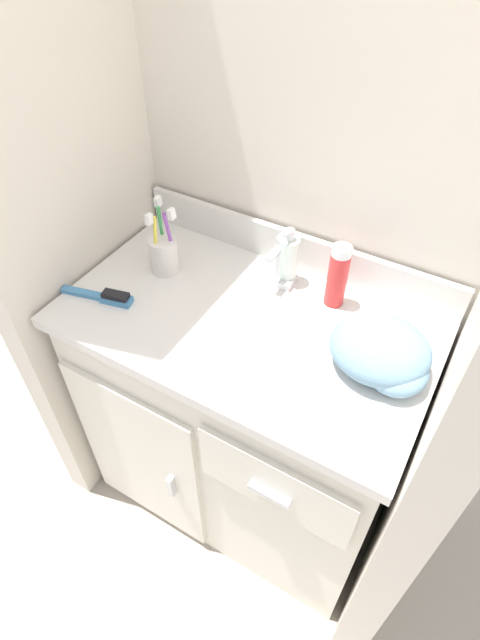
{
  "coord_description": "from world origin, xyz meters",
  "views": [
    {
      "loc": [
        0.42,
        -0.73,
        1.66
      ],
      "look_at": [
        0.0,
        -0.03,
        0.85
      ],
      "focal_mm": 28.0,
      "sensor_mm": 36.0,
      "label": 1
    }
  ],
  "objects_px": {
    "toothbrush_cup": "(164,253)",
    "hairbrush": "(106,297)",
    "soap_dispenser": "(288,259)",
    "hand_towel": "(384,353)",
    "shaving_cream_can": "(338,276)"
  },
  "relations": [
    {
      "from": "soap_dispenser",
      "to": "hairbrush",
      "type": "bearing_deg",
      "value": -140.06
    },
    {
      "from": "toothbrush_cup",
      "to": "soap_dispenser",
      "type": "xyz_separation_m",
      "value": [
        0.29,
        0.12,
        0.01
      ]
    },
    {
      "from": "hairbrush",
      "to": "toothbrush_cup",
      "type": "bearing_deg",
      "value": 58.23
    },
    {
      "from": "toothbrush_cup",
      "to": "hand_towel",
      "type": "height_order",
      "value": "toothbrush_cup"
    },
    {
      "from": "shaving_cream_can",
      "to": "hand_towel",
      "type": "relative_size",
      "value": 0.76
    },
    {
      "from": "shaving_cream_can",
      "to": "hairbrush",
      "type": "relative_size",
      "value": 0.88
    },
    {
      "from": "hairbrush",
      "to": "shaving_cream_can",
      "type": "bearing_deg",
      "value": 15.94
    },
    {
      "from": "shaving_cream_can",
      "to": "toothbrush_cup",
      "type": "bearing_deg",
      "value": -166.16
    },
    {
      "from": "soap_dispenser",
      "to": "hand_towel",
      "type": "xyz_separation_m",
      "value": [
        0.31,
        -0.16,
        -0.02
      ]
    },
    {
      "from": "soap_dispenser",
      "to": "shaving_cream_can",
      "type": "distance_m",
      "value": 0.14
    },
    {
      "from": "toothbrush_cup",
      "to": "hand_towel",
      "type": "relative_size",
      "value": 0.89
    },
    {
      "from": "toothbrush_cup",
      "to": "hairbrush",
      "type": "bearing_deg",
      "value": -108.07
    },
    {
      "from": "toothbrush_cup",
      "to": "hairbrush",
      "type": "distance_m",
      "value": 0.18
    },
    {
      "from": "toothbrush_cup",
      "to": "hand_towel",
      "type": "xyz_separation_m",
      "value": [
        0.6,
        -0.04,
        -0.01
      ]
    },
    {
      "from": "hairbrush",
      "to": "hand_towel",
      "type": "bearing_deg",
      "value": -2.36
    }
  ]
}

